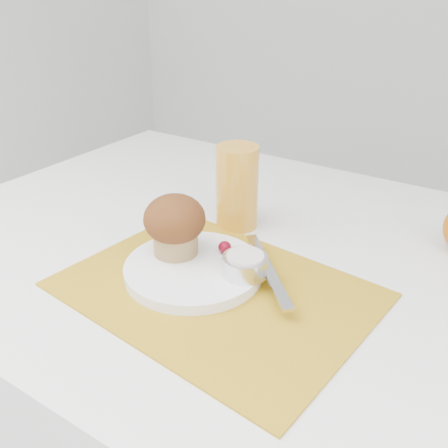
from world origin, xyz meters
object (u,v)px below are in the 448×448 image
Objects in this scene: table at (263,421)px; plate at (194,269)px; muffin at (175,224)px; juice_glass at (237,187)px.

plate is (-0.06, -0.12, 0.39)m from table.
juice_glass is at bearing 86.86° from muffin.
muffin reaches higher than plate.
muffin is at bearing -93.14° from juice_glass.
table is 0.47m from muffin.
juice_glass is (-0.03, 0.17, 0.06)m from plate.
juice_glass is 1.56× the size of muffin.
muffin reaches higher than table.
table is at bearing 46.40° from muffin.
table is 8.43× the size of juice_glass.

